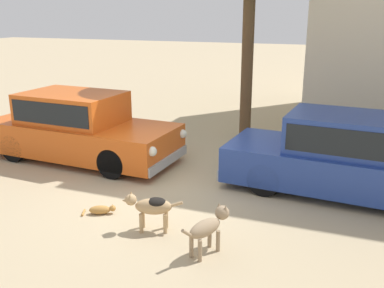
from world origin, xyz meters
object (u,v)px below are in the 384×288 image
parked_sedan_nearest (79,126)px  stray_cat (101,210)px  parked_sedan_second (345,155)px  stray_dog_spotted (151,206)px  stray_dog_tan (209,226)px

parked_sedan_nearest → stray_cat: 3.21m
parked_sedan_second → stray_dog_spotted: parked_sedan_second is taller
stray_dog_spotted → stray_dog_tan: 1.08m
stray_dog_spotted → parked_sedan_second: bearing=-154.0°
stray_dog_tan → stray_dog_spotted: bearing=98.2°
parked_sedan_second → stray_dog_tan: parked_sedan_second is taller
parked_sedan_nearest → parked_sedan_second: (5.78, 0.05, -0.03)m
parked_sedan_second → stray_cat: size_ratio=8.04×
parked_sedan_second → stray_cat: bearing=-143.0°
parked_sedan_second → stray_dog_tan: (-1.65, -2.91, -0.33)m
parked_sedan_nearest → stray_cat: parked_sedan_nearest is taller
stray_dog_spotted → stray_cat: size_ratio=1.60×
parked_sedan_second → stray_dog_spotted: (-2.69, -2.63, -0.32)m
parked_sedan_nearest → stray_cat: (2.04, -2.37, -0.69)m
stray_dog_spotted → stray_dog_tan: bearing=146.5°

